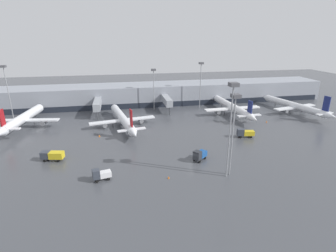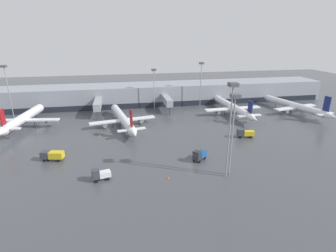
% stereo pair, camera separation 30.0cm
% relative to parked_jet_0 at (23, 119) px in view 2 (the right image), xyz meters
% --- Properties ---
extents(ground_plane, '(320.00, 320.00, 0.00)m').
position_rel_parked_jet_0_xyz_m(ground_plane, '(50.35, -36.29, -3.32)').
color(ground_plane, '#424449').
extents(terminal_building, '(160.00, 30.03, 9.00)m').
position_rel_parked_jet_0_xyz_m(terminal_building, '(50.24, 25.57, 1.17)').
color(terminal_building, gray).
rests_on(terminal_building, ground_plane).
extents(parked_jet_0, '(24.20, 33.97, 9.75)m').
position_rel_parked_jet_0_xyz_m(parked_jet_0, '(0.00, 0.00, 0.00)').
color(parked_jet_0, silver).
rests_on(parked_jet_0, ground_plane).
extents(parked_jet_1, '(23.32, 36.61, 8.59)m').
position_rel_parked_jet_0_xyz_m(parked_jet_1, '(77.56, 1.45, -0.40)').
color(parked_jet_1, white).
rests_on(parked_jet_1, ground_plane).
extents(parked_jet_2, '(23.08, 36.64, 9.36)m').
position_rel_parked_jet_0_xyz_m(parked_jet_2, '(33.72, -4.51, -0.69)').
color(parked_jet_2, silver).
rests_on(parked_jet_2, ground_plane).
extents(parked_jet_3, '(20.43, 36.76, 9.68)m').
position_rel_parked_jet_0_xyz_m(parked_jet_3, '(103.66, -1.49, -0.42)').
color(parked_jet_3, silver).
rests_on(parked_jet_3, ground_plane).
extents(service_truck_0, '(5.88, 3.05, 2.46)m').
position_rel_parked_jet_0_xyz_m(service_truck_0, '(15.15, -28.32, -1.80)').
color(service_truck_0, gold).
rests_on(service_truck_0, ground_plane).
extents(service_truck_1, '(4.28, 2.53, 2.78)m').
position_rel_parked_jet_0_xyz_m(service_truck_1, '(27.73, -40.57, -1.85)').
color(service_truck_1, silver).
rests_on(service_truck_1, ground_plane).
extents(service_truck_2, '(5.48, 2.49, 2.75)m').
position_rel_parked_jet_0_xyz_m(service_truck_2, '(70.91, -22.87, -1.80)').
color(service_truck_2, gold).
rests_on(service_truck_2, ground_plane).
extents(service_truck_3, '(4.39, 4.15, 2.92)m').
position_rel_parked_jet_0_xyz_m(service_truck_3, '(52.10, -35.39, -1.77)').
color(service_truck_3, '#19478C').
rests_on(service_truck_3, ground_plane).
extents(traffic_cone_1, '(0.39, 0.39, 0.57)m').
position_rel_parked_jet_0_xyz_m(traffic_cone_1, '(42.56, -42.74, -3.04)').
color(traffic_cone_1, orange).
rests_on(traffic_cone_1, ground_plane).
extents(traffic_cone_2, '(0.51, 0.51, 0.65)m').
position_rel_parked_jet_0_xyz_m(traffic_cone_2, '(25.98, -13.50, -3.00)').
color(traffic_cone_2, orange).
rests_on(traffic_cone_2, ground_plane).
extents(traffic_cone_3, '(0.42, 0.42, 0.63)m').
position_rel_parked_jet_0_xyz_m(traffic_cone_3, '(85.69, -10.68, -3.01)').
color(traffic_cone_3, orange).
rests_on(traffic_cone_3, ground_plane).
extents(apron_light_mast_0, '(1.80, 1.80, 20.17)m').
position_rel_parked_jet_0_xyz_m(apron_light_mast_0, '(-7.31, 11.97, 12.39)').
color(apron_light_mast_0, gray).
rests_on(apron_light_mast_0, ground_plane).
extents(apron_light_mast_1, '(1.80, 1.80, 17.31)m').
position_rel_parked_jet_0_xyz_m(apron_light_mast_1, '(47.56, 14.58, 10.43)').
color(apron_light_mast_1, gray).
rests_on(apron_light_mast_1, ground_plane).
extents(apron_light_mast_2, '(1.80, 1.80, 18.90)m').
position_rel_parked_jet_0_xyz_m(apron_light_mast_2, '(56.68, -43.63, 11.53)').
color(apron_light_mast_2, gray).
rests_on(apron_light_mast_2, ground_plane).
extents(apron_light_mast_3, '(1.80, 1.80, 19.62)m').
position_rel_parked_jet_0_xyz_m(apron_light_mast_3, '(67.78, 14.13, 12.02)').
color(apron_light_mast_3, gray).
rests_on(apron_light_mast_3, ground_plane).
extents(apron_light_mast_4, '(1.80, 1.80, 21.47)m').
position_rel_parked_jet_0_xyz_m(apron_light_mast_4, '(55.66, -44.30, 13.26)').
color(apron_light_mast_4, gray).
rests_on(apron_light_mast_4, ground_plane).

